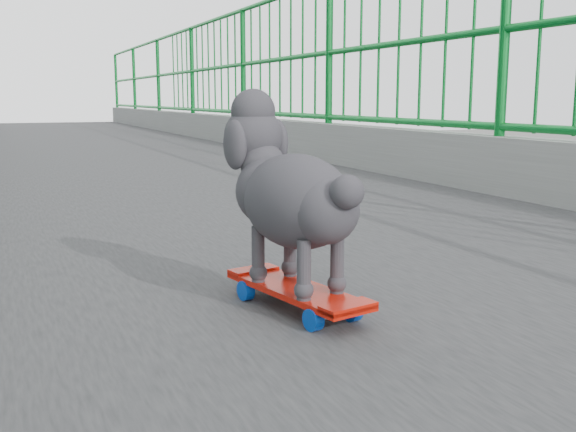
# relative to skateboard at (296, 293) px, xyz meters

# --- Properties ---
(railing) EXTENTS (3.00, 24.00, 1.42)m
(railing) POSITION_rel_skateboard_xyz_m (0.42, 1.44, 0.17)
(railing) COLOR gray
(railing) RESTS_ON footbridge
(skateboard) EXTENTS (0.21, 0.45, 0.06)m
(skateboard) POSITION_rel_skateboard_xyz_m (0.00, 0.00, 0.00)
(skateboard) COLOR red
(skateboard) RESTS_ON footbridge
(poodle) EXTENTS (0.27, 0.50, 0.42)m
(poodle) POSITION_rel_skateboard_xyz_m (-0.01, 0.03, 0.24)
(poodle) COLOR #272529
(poodle) RESTS_ON skateboard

